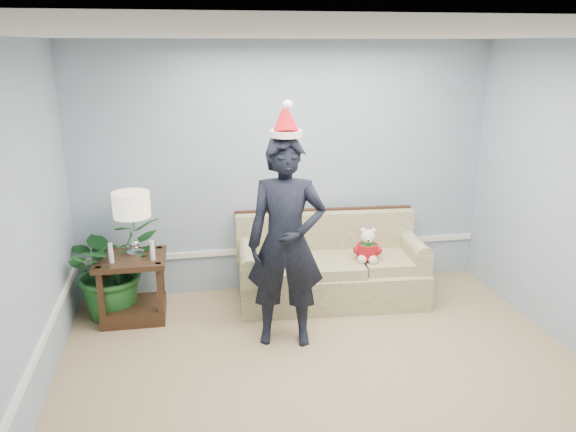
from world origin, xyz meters
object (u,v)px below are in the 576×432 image
at_px(side_table, 133,294).
at_px(teddy_bear, 368,249).
at_px(houseplant, 112,267).
at_px(table_lamp, 132,207).
at_px(sofa, 330,269).
at_px(man, 286,243).

height_order(side_table, teddy_bear, teddy_bear).
bearing_deg(teddy_bear, houseplant, -168.39).
relative_size(side_table, table_lamp, 1.08).
distance_m(sofa, teddy_bear, 0.49).
distance_m(side_table, table_lamp, 0.89).
height_order(houseplant, man, man).
relative_size(sofa, table_lamp, 3.17).
bearing_deg(teddy_bear, side_table, -165.71).
distance_m(sofa, table_lamp, 2.17).
bearing_deg(sofa, table_lamp, -174.69).
xyz_separation_m(sofa, man, (-0.64, -0.81, 0.63)).
xyz_separation_m(man, teddy_bear, (0.98, 0.61, -0.35)).
height_order(sofa, man, man).
relative_size(table_lamp, man, 0.33).
distance_m(houseplant, teddy_bear, 2.61).
bearing_deg(teddy_bear, sofa, 167.05).
height_order(man, teddy_bear, man).
relative_size(side_table, teddy_bear, 1.91).
bearing_deg(side_table, sofa, 2.57).
xyz_separation_m(side_table, teddy_bear, (2.40, -0.10, 0.36)).
height_order(houseplant, teddy_bear, houseplant).
distance_m(side_table, man, 1.74).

